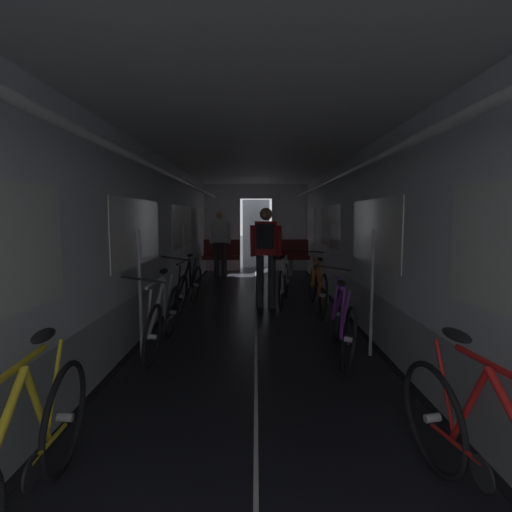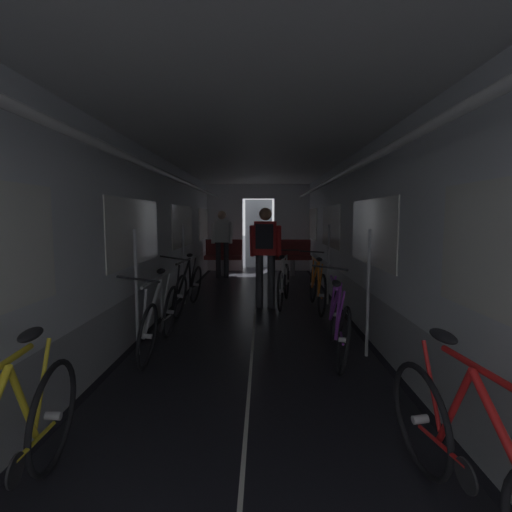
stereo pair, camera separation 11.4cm
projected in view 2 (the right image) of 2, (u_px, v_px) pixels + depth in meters
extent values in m
plane|color=black|center=(242.00, 482.00, 2.27)|extent=(60.00, 60.00, 0.00)
cube|color=black|center=(154.00, 326.00, 5.53)|extent=(0.08, 11.50, 0.01)
cube|color=black|center=(355.00, 327.00, 5.48)|extent=(0.08, 11.50, 0.01)
cube|color=beige|center=(254.00, 326.00, 5.50)|extent=(0.03, 11.27, 0.00)
cube|color=#9EA0A5|center=(147.00, 305.00, 5.50)|extent=(0.12, 11.50, 0.60)
cube|color=silver|center=(144.00, 218.00, 5.38)|extent=(0.12, 11.50, 1.85)
cube|color=white|center=(136.00, 232.00, 4.82)|extent=(0.02, 1.90, 0.80)
cube|color=white|center=(183.00, 226.00, 7.68)|extent=(0.02, 1.90, 0.80)
cube|color=white|center=(205.00, 224.00, 10.54)|extent=(0.02, 1.90, 0.80)
cube|color=yellow|center=(149.00, 230.00, 5.40)|extent=(0.01, 0.20, 0.28)
cylinder|color=white|center=(168.00, 175.00, 5.31)|extent=(0.07, 11.04, 0.07)
cylinder|color=#B7BABF|center=(136.00, 293.00, 4.31)|extent=(0.04, 0.04, 1.40)
cylinder|color=#B7BABF|center=(184.00, 264.00, 6.90)|extent=(0.04, 0.04, 1.40)
cube|color=#9EA0A5|center=(362.00, 306.00, 5.45)|extent=(0.12, 11.50, 0.60)
cube|color=silver|center=(365.00, 218.00, 5.33)|extent=(0.12, 11.50, 1.85)
cube|color=white|center=(371.00, 232.00, 4.77)|extent=(0.02, 1.90, 0.80)
cube|color=white|center=(331.00, 226.00, 7.63)|extent=(0.02, 1.90, 0.80)
cube|color=white|center=(312.00, 224.00, 10.49)|extent=(0.02, 1.90, 0.80)
cube|color=yellow|center=(355.00, 230.00, 5.59)|extent=(0.01, 0.20, 0.28)
cylinder|color=white|center=(341.00, 175.00, 5.28)|extent=(0.07, 11.04, 0.07)
cylinder|color=#B7BABF|center=(368.00, 294.00, 4.27)|extent=(0.04, 0.04, 1.40)
cylinder|color=#B7BABF|center=(328.00, 265.00, 6.86)|extent=(0.04, 0.04, 1.40)
cube|color=silver|center=(225.00, 228.00, 11.18)|extent=(1.00, 0.12, 2.45)
cube|color=silver|center=(292.00, 228.00, 11.15)|extent=(1.00, 0.12, 2.45)
cube|color=silver|center=(258.00, 191.00, 11.06)|extent=(0.90, 0.12, 0.40)
cube|color=#4C4F54|center=(259.00, 234.00, 11.88)|extent=(0.81, 0.04, 2.05)
cube|color=silver|center=(254.00, 144.00, 5.25)|extent=(3.14, 11.62, 0.12)
cylinder|color=gray|center=(224.00, 267.00, 10.22)|extent=(0.12, 0.12, 0.44)
cube|color=maroon|center=(223.00, 257.00, 10.20)|extent=(0.96, 0.44, 0.10)
cube|color=maroon|center=(224.00, 247.00, 10.36)|extent=(0.96, 0.08, 0.40)
torus|color=gray|center=(208.00, 239.00, 10.38)|extent=(0.14, 0.14, 0.02)
cylinder|color=gray|center=(293.00, 268.00, 10.19)|extent=(0.12, 0.12, 0.44)
cube|color=maroon|center=(293.00, 257.00, 10.17)|extent=(0.96, 0.44, 0.10)
cube|color=maroon|center=(292.00, 247.00, 10.33)|extent=(0.96, 0.08, 0.40)
torus|color=gray|center=(276.00, 239.00, 10.35)|extent=(0.14, 0.14, 0.02)
torus|color=black|center=(420.00, 419.00, 2.33)|extent=(0.16, 0.68, 0.67)
cylinder|color=#B2B2B7|center=(420.00, 419.00, 2.33)|extent=(0.10, 0.06, 0.06)
cylinder|color=red|center=(454.00, 408.00, 2.02)|extent=(0.05, 0.35, 0.55)
cylinder|color=red|center=(496.00, 379.00, 1.74)|extent=(0.12, 0.82, 0.04)
cylinder|color=red|center=(432.00, 385.00, 2.24)|extent=(0.08, 0.16, 0.49)
cylinder|color=red|center=(441.00, 445.00, 2.11)|extent=(0.07, 0.45, 0.07)
cylinder|color=black|center=(466.00, 476.00, 1.89)|extent=(0.04, 0.17, 0.17)
ellipsoid|color=black|center=(443.00, 336.00, 2.16)|extent=(0.12, 0.25, 0.07)
torus|color=black|center=(322.00, 295.00, 6.01)|extent=(0.08, 0.67, 0.67)
cylinder|color=#B2B2B7|center=(322.00, 295.00, 6.01)|extent=(0.09, 0.05, 0.06)
torus|color=black|center=(313.00, 284.00, 7.02)|extent=(0.08, 0.67, 0.67)
cylinder|color=#B2B2B7|center=(313.00, 284.00, 7.02)|extent=(0.09, 0.05, 0.06)
cylinder|color=orange|center=(315.00, 275.00, 6.69)|extent=(0.07, 0.54, 0.56)
cylinder|color=orange|center=(319.00, 278.00, 6.28)|extent=(0.07, 0.34, 0.55)
cylinder|color=orange|center=(316.00, 260.00, 6.51)|extent=(0.04, 0.82, 0.04)
cylinder|color=orange|center=(321.00, 279.00, 6.05)|extent=(0.05, 0.16, 0.49)
cylinder|color=orange|center=(320.00, 294.00, 6.24)|extent=(0.03, 0.45, 0.07)
cylinder|color=orange|center=(313.00, 271.00, 6.97)|extent=(0.06, 0.09, 0.49)
cylinder|color=black|center=(318.00, 293.00, 6.46)|extent=(0.02, 0.17, 0.17)
ellipsoid|color=black|center=(319.00, 259.00, 6.07)|extent=(0.09, 0.24, 0.07)
cylinder|color=black|center=(312.00, 252.00, 6.96)|extent=(0.44, 0.03, 0.05)
torus|color=black|center=(170.00, 312.00, 4.98)|extent=(0.13, 0.67, 0.67)
cylinder|color=#B2B2B7|center=(170.00, 312.00, 4.98)|extent=(0.10, 0.05, 0.06)
torus|color=black|center=(147.00, 336.00, 3.96)|extent=(0.13, 0.67, 0.67)
cylinder|color=#B2B2B7|center=(147.00, 336.00, 3.96)|extent=(0.10, 0.05, 0.06)
cylinder|color=#ADAFB5|center=(152.00, 308.00, 4.25)|extent=(0.11, 0.54, 0.56)
cylinder|color=#ADAFB5|center=(162.00, 300.00, 4.66)|extent=(0.11, 0.34, 0.55)
cylinder|color=#ADAFB5|center=(152.00, 282.00, 4.38)|extent=(0.05, 0.82, 0.04)
cylinder|color=#ADAFB5|center=(166.00, 294.00, 4.88)|extent=(0.09, 0.16, 0.49)
cylinder|color=#ADAFB5|center=(166.00, 318.00, 4.76)|extent=(0.04, 0.45, 0.07)
cylinder|color=#ADAFB5|center=(144.00, 312.00, 3.97)|extent=(0.09, 0.09, 0.49)
cylinder|color=black|center=(162.00, 325.00, 4.53)|extent=(0.04, 0.17, 0.17)
ellipsoid|color=black|center=(161.00, 271.00, 4.80)|extent=(0.10, 0.24, 0.07)
cylinder|color=black|center=(138.00, 279.00, 3.92)|extent=(0.44, 0.03, 0.08)
torus|color=black|center=(53.00, 416.00, 2.37)|extent=(0.16, 0.68, 0.67)
cylinder|color=#B2B2B7|center=(53.00, 416.00, 2.37)|extent=(0.10, 0.06, 0.06)
cylinder|color=yellow|center=(23.00, 404.00, 2.05)|extent=(0.11, 0.34, 0.55)
cylinder|color=yellow|center=(42.00, 382.00, 2.28)|extent=(0.05, 0.17, 0.49)
cylinder|color=yellow|center=(36.00, 440.00, 2.15)|extent=(0.07, 0.45, 0.07)
cylinder|color=black|center=(15.00, 471.00, 1.93)|extent=(0.04, 0.17, 0.17)
ellipsoid|color=black|center=(31.00, 335.00, 2.19)|extent=(0.12, 0.25, 0.07)
torus|color=black|center=(343.00, 340.00, 3.84)|extent=(0.19, 0.68, 0.67)
cylinder|color=#B2B2B7|center=(343.00, 340.00, 3.84)|extent=(0.10, 0.06, 0.06)
torus|color=black|center=(335.00, 314.00, 4.84)|extent=(0.19, 0.68, 0.67)
cylinder|color=#B2B2B7|center=(335.00, 314.00, 4.84)|extent=(0.10, 0.06, 0.06)
cylinder|color=purple|center=(335.00, 302.00, 4.51)|extent=(0.06, 0.55, 0.56)
cylinder|color=purple|center=(338.00, 311.00, 4.11)|extent=(0.13, 0.34, 0.55)
cylinder|color=purple|center=(334.00, 282.00, 4.34)|extent=(0.12, 0.82, 0.04)
cylinder|color=purple|center=(340.00, 314.00, 3.89)|extent=(0.07, 0.17, 0.49)
cylinder|color=purple|center=(341.00, 335.00, 4.06)|extent=(0.08, 0.45, 0.07)
cylinder|color=purple|center=(333.00, 296.00, 4.79)|extent=(0.10, 0.08, 0.49)
cylinder|color=black|center=(340.00, 331.00, 4.28)|extent=(0.05, 0.17, 0.17)
ellipsoid|color=black|center=(336.00, 283.00, 3.91)|extent=(0.12, 0.25, 0.07)
cylinder|color=black|center=(330.00, 268.00, 4.79)|extent=(0.44, 0.07, 0.08)
torus|color=black|center=(196.00, 285.00, 6.97)|extent=(0.18, 0.68, 0.67)
cylinder|color=#B2B2B7|center=(196.00, 285.00, 6.97)|extent=(0.10, 0.06, 0.06)
torus|color=black|center=(180.00, 296.00, 5.96)|extent=(0.18, 0.68, 0.67)
cylinder|color=#B2B2B7|center=(180.00, 296.00, 5.96)|extent=(0.10, 0.06, 0.06)
cylinder|color=black|center=(183.00, 279.00, 6.25)|extent=(0.15, 0.54, 0.56)
cylinder|color=black|center=(190.00, 275.00, 6.66)|extent=(0.09, 0.35, 0.55)
cylinder|color=black|center=(183.00, 261.00, 6.39)|extent=(0.10, 0.82, 0.04)
cylinder|color=black|center=(193.00, 272.00, 6.88)|extent=(0.10, 0.16, 0.49)
cylinder|color=black|center=(193.00, 288.00, 6.75)|extent=(0.05, 0.45, 0.07)
cylinder|color=black|center=(178.00, 280.00, 5.97)|extent=(0.09, 0.09, 0.49)
cylinder|color=black|center=(190.00, 292.00, 6.53)|extent=(0.05, 0.17, 0.17)
ellipsoid|color=black|center=(190.00, 255.00, 6.81)|extent=(0.11, 0.25, 0.07)
cylinder|color=black|center=(174.00, 258.00, 5.92)|extent=(0.44, 0.06, 0.08)
cylinder|color=#2D2D33|center=(259.00, 281.00, 6.62)|extent=(0.13, 0.13, 0.90)
cylinder|color=#2D2D33|center=(271.00, 282.00, 6.60)|extent=(0.13, 0.13, 0.90)
cube|color=red|center=(265.00, 238.00, 6.54)|extent=(0.38, 0.25, 0.56)
cylinder|color=red|center=(252.00, 241.00, 6.58)|extent=(0.11, 0.20, 0.53)
cylinder|color=red|center=(279.00, 241.00, 6.54)|extent=(0.11, 0.20, 0.53)
sphere|color=#9E7051|center=(265.00, 214.00, 6.50)|extent=(0.21, 0.21, 0.21)
cube|color=black|center=(265.00, 236.00, 6.36)|extent=(0.29, 0.18, 0.40)
torus|color=black|center=(280.00, 291.00, 6.36)|extent=(0.15, 0.67, 0.67)
cylinder|color=#B2B2B7|center=(280.00, 291.00, 6.36)|extent=(0.10, 0.06, 0.05)
torus|color=black|center=(287.00, 281.00, 7.36)|extent=(0.15, 0.67, 0.67)
cylinder|color=#B2B2B7|center=(287.00, 281.00, 7.36)|extent=(0.10, 0.06, 0.05)
cylinder|color=silver|center=(285.00, 272.00, 7.03)|extent=(0.13, 0.54, 0.56)
cylinder|color=silver|center=(283.00, 275.00, 6.63)|extent=(0.08, 0.34, 0.55)
cylinder|color=silver|center=(284.00, 258.00, 6.85)|extent=(0.16, 0.82, 0.03)
cylinder|color=silver|center=(281.00, 276.00, 6.41)|extent=(0.06, 0.16, 0.49)
cylinder|color=silver|center=(282.00, 290.00, 6.59)|extent=(0.10, 0.45, 0.07)
cylinder|color=silver|center=(287.00, 268.00, 7.31)|extent=(0.04, 0.09, 0.49)
cylinder|color=black|center=(283.00, 289.00, 6.81)|extent=(0.04, 0.17, 0.17)
ellipsoid|color=black|center=(282.00, 257.00, 6.43)|extent=(0.13, 0.25, 0.06)
cylinder|color=black|center=(287.00, 250.00, 7.29)|extent=(0.44, 0.09, 0.03)
cylinder|color=#2D2D33|center=(226.00, 260.00, 9.90)|extent=(0.13, 0.13, 0.90)
cylinder|color=#2D2D33|center=(218.00, 260.00, 9.90)|extent=(0.13, 0.13, 0.90)
cube|color=silver|center=(222.00, 231.00, 9.83)|extent=(0.36, 0.22, 0.56)
cylinder|color=silver|center=(231.00, 233.00, 9.81)|extent=(0.09, 0.20, 0.53)
cylinder|color=silver|center=(213.00, 233.00, 9.82)|extent=(0.09, 0.20, 0.53)
sphere|color=beige|center=(222.00, 215.00, 9.79)|extent=(0.21, 0.21, 0.21)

